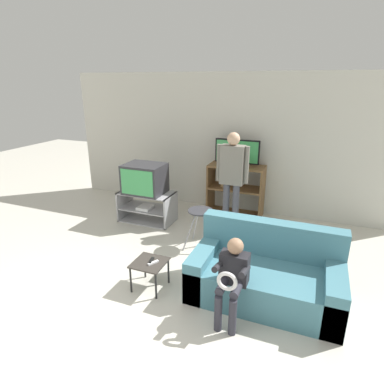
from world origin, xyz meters
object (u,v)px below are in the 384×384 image
at_px(snack_table, 150,266).
at_px(remote_control_white, 153,263).
at_px(remote_control_black, 151,261).
at_px(television_flat, 237,153).
at_px(person_standing_adult, 232,173).
at_px(person_seated_child, 232,275).
at_px(media_shelf, 236,190).
at_px(folding_stool, 201,216).
at_px(tv_stand, 147,207).
at_px(couch, 266,275).
at_px(television_main, 145,179).

height_order(snack_table, remote_control_white, remote_control_white).
bearing_deg(snack_table, remote_control_black, 51.13).
relative_size(television_flat, person_standing_adult, 0.49).
bearing_deg(person_seated_child, remote_control_black, 170.03).
relative_size(media_shelf, person_seated_child, 1.12).
height_order(folding_stool, person_seated_child, person_seated_child).
distance_m(tv_stand, couch, 2.77).
height_order(couch, person_seated_child, person_seated_child).
relative_size(tv_stand, television_main, 1.42).
bearing_deg(couch, remote_control_black, -165.49).
xyz_separation_m(television_main, remote_control_black, (1.06, -1.75, -0.43)).
relative_size(tv_stand, remote_control_white, 6.84).
distance_m(snack_table, remote_control_white, 0.08).
height_order(tv_stand, folding_stool, folding_stool).
xyz_separation_m(television_main, folding_stool, (1.26, -0.57, -0.29)).
xyz_separation_m(tv_stand, folding_stool, (1.25, -0.58, 0.24)).
distance_m(folding_stool, person_standing_adult, 0.93).
xyz_separation_m(remote_control_white, person_standing_adult, (0.43, 1.94, 0.66)).
bearing_deg(television_flat, snack_table, -98.10).
distance_m(television_flat, snack_table, 2.83).
relative_size(television_flat, person_seated_child, 0.89).
relative_size(television_main, folding_stool, 1.13).
xyz_separation_m(tv_stand, remote_control_black, (1.05, -1.76, 0.10)).
distance_m(television_main, remote_control_white, 2.14).
distance_m(media_shelf, folding_stool, 1.45).
bearing_deg(tv_stand, remote_control_white, -58.69).
height_order(television_main, television_flat, television_flat).
xyz_separation_m(tv_stand, media_shelf, (1.42, 0.86, 0.23)).
relative_size(person_standing_adult, person_seated_child, 1.83).
bearing_deg(tv_stand, couch, -30.89).
xyz_separation_m(folding_stool, couch, (1.13, -0.84, -0.23)).
height_order(television_flat, remote_control_black, television_flat).
height_order(remote_control_black, person_seated_child, person_seated_child).
distance_m(couch, person_seated_child, 0.65).
distance_m(media_shelf, person_standing_adult, 0.89).
height_order(television_flat, folding_stool, television_flat).
bearing_deg(television_flat, remote_control_white, -96.84).
height_order(television_main, media_shelf, television_main).
bearing_deg(tv_stand, remote_control_black, -59.28).
bearing_deg(folding_stool, remote_control_black, -99.57).
bearing_deg(remote_control_black, snack_table, -139.87).
distance_m(remote_control_white, person_standing_adult, 2.10).
height_order(folding_stool, couch, couch).
height_order(tv_stand, television_main, television_main).
xyz_separation_m(television_main, couch, (2.39, -1.41, -0.52)).
bearing_deg(television_flat, person_standing_adult, -81.47).
bearing_deg(remote_control_white, remote_control_black, 174.91).
distance_m(couch, person_standing_adult, 1.94).
bearing_deg(television_flat, media_shelf, -55.52).
xyz_separation_m(media_shelf, snack_table, (-0.39, -2.65, -0.19)).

